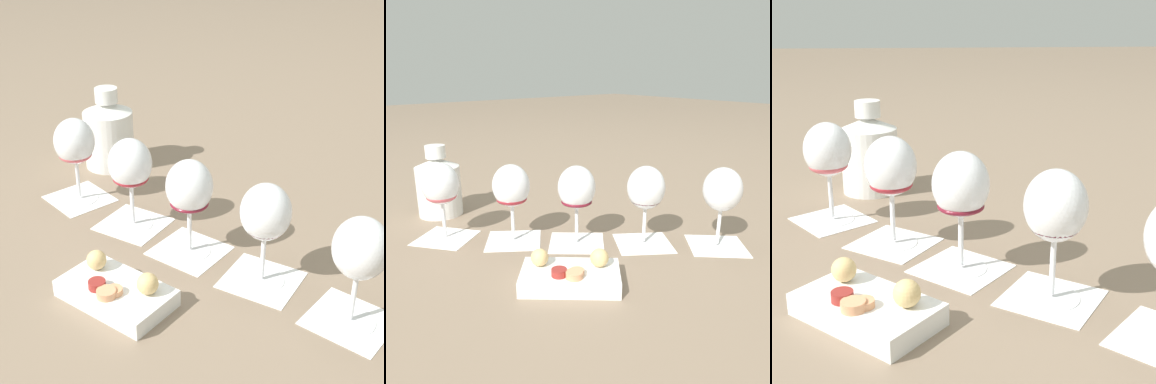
# 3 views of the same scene
# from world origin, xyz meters

# --- Properties ---
(ground_plane) EXTENTS (8.00, 8.00, 0.00)m
(ground_plane) POSITION_xyz_m (0.00, 0.00, 0.00)
(ground_plane) COLOR #7F6B56
(tasting_card_0) EXTENTS (0.16, 0.16, 0.00)m
(tasting_card_0) POSITION_xyz_m (-0.21, -0.22, 0.00)
(tasting_card_0) COLOR white
(tasting_card_0) RESTS_ON ground_plane
(tasting_card_1) EXTENTS (0.16, 0.16, 0.00)m
(tasting_card_1) POSITION_xyz_m (-0.10, -0.11, 0.00)
(tasting_card_1) COLOR white
(tasting_card_1) RESTS_ON ground_plane
(tasting_card_2) EXTENTS (0.16, 0.16, 0.00)m
(tasting_card_2) POSITION_xyz_m (0.00, -0.01, 0.00)
(tasting_card_2) COLOR white
(tasting_card_2) RESTS_ON ground_plane
(tasting_card_3) EXTENTS (0.16, 0.16, 0.00)m
(tasting_card_3) POSITION_xyz_m (0.10, 0.11, 0.00)
(tasting_card_3) COLOR white
(tasting_card_3) RESTS_ON ground_plane
(wine_glass_0) EXTENTS (0.08, 0.08, 0.17)m
(wine_glass_0) POSITION_xyz_m (-0.21, -0.22, 0.12)
(wine_glass_0) COLOR white
(wine_glass_0) RESTS_ON tasting_card_0
(wine_glass_1) EXTENTS (0.08, 0.08, 0.17)m
(wine_glass_1) POSITION_xyz_m (-0.10, -0.11, 0.12)
(wine_glass_1) COLOR white
(wine_glass_1) RESTS_ON tasting_card_1
(wine_glass_2) EXTENTS (0.08, 0.08, 0.17)m
(wine_glass_2) POSITION_xyz_m (0.00, -0.01, 0.12)
(wine_glass_2) COLOR white
(wine_glass_2) RESTS_ON tasting_card_2
(wine_glass_3) EXTENTS (0.08, 0.08, 0.17)m
(wine_glass_3) POSITION_xyz_m (0.10, 0.11, 0.12)
(wine_glass_3) COLOR white
(wine_glass_3) RESTS_ON tasting_card_3
(ceramic_vase) EXTENTS (0.11, 0.11, 0.19)m
(ceramic_vase) POSITION_xyz_m (-0.38, -0.17, 0.08)
(ceramic_vase) COLOR white
(ceramic_vase) RESTS_ON ground_plane
(snack_dish) EXTENTS (0.19, 0.20, 0.06)m
(snack_dish) POSITION_xyz_m (0.13, -0.13, 0.02)
(snack_dish) COLOR white
(snack_dish) RESTS_ON ground_plane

